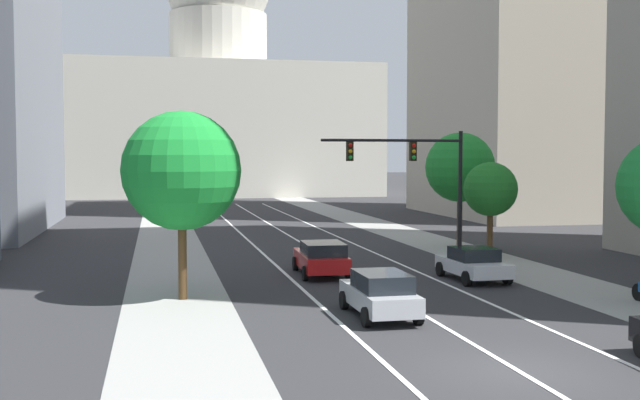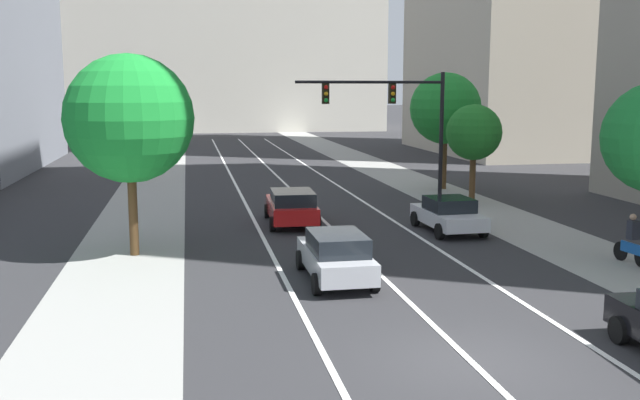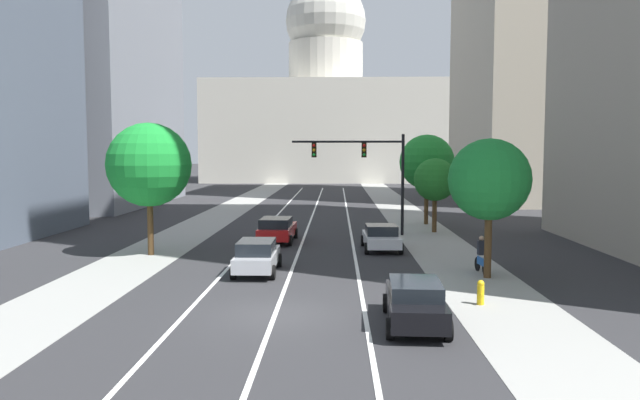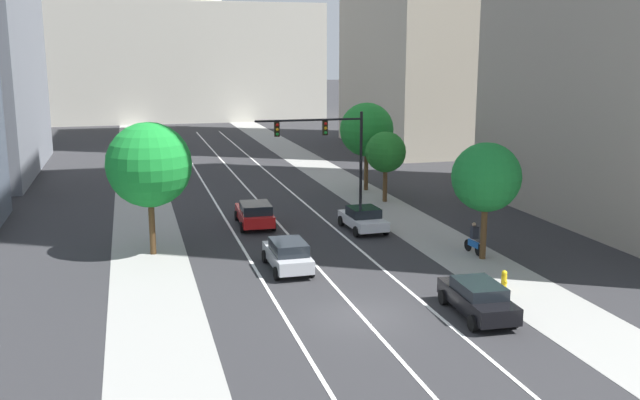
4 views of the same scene
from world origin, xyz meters
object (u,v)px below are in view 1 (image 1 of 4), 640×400
object	(u,v)px
car_white	(473,263)
car_red	(321,258)
traffic_signal_mast	(418,168)
capitol_building	(219,104)
car_silver	(380,293)
street_tree_far_right	(490,190)
street_tree_near_right	(460,167)
street_tree_mid_left	(182,171)

from	to	relation	value
car_white	car_red	world-z (taller)	car_red
car_white	car_red	xyz separation A→B (m)	(-6.13, 2.73, 0.07)
traffic_signal_mast	capitol_building	bearing A→B (deg)	93.21
car_silver	street_tree_far_right	xyz separation A→B (m)	(10.31, 14.15, 2.78)
car_silver	street_tree_near_right	size ratio (longest dim) A/B	0.64
car_white	traffic_signal_mast	distance (m)	7.25
car_silver	street_tree_mid_left	size ratio (longest dim) A/B	0.61
car_silver	car_red	world-z (taller)	car_red
traffic_signal_mast	street_tree_near_right	xyz separation A→B (m)	(4.75, 6.08, -0.06)
car_silver	street_tree_near_right	distance (m)	21.72
car_silver	street_tree_far_right	bearing A→B (deg)	-36.16
car_white	capitol_building	bearing A→B (deg)	1.69
car_white	street_tree_near_right	xyz separation A→B (m)	(4.29, 12.08, 3.98)
car_white	traffic_signal_mast	world-z (taller)	traffic_signal_mast
street_tree_near_right	street_tree_far_right	bearing A→B (deg)	-91.28
car_silver	capitol_building	bearing A→B (deg)	-1.09
capitol_building	street_tree_near_right	bearing A→B (deg)	-82.51
car_red	street_tree_mid_left	world-z (taller)	street_tree_mid_left
capitol_building	traffic_signal_mast	distance (m)	74.20
street_tree_near_right	car_red	bearing A→B (deg)	-138.10
car_red	traffic_signal_mast	world-z (taller)	traffic_signal_mast
street_tree_near_right	street_tree_far_right	xyz separation A→B (m)	(-0.10, -4.51, -1.13)
car_silver	car_red	bearing A→B (deg)	-0.03
car_silver	traffic_signal_mast	xyz separation A→B (m)	(5.66, 12.58, 3.97)
capitol_building	street_tree_far_right	bearing A→B (deg)	-83.05
street_tree_far_right	capitol_building	bearing A→B (deg)	96.95
capitol_building	car_white	distance (m)	80.69
car_red	traffic_signal_mast	size ratio (longest dim) A/B	0.64
capitol_building	car_silver	world-z (taller)	capitol_building
car_silver	car_white	world-z (taller)	car_silver
car_white	street_tree_mid_left	size ratio (longest dim) A/B	0.59
capitol_building	street_tree_mid_left	xyz separation A→B (m)	(-7.85, -81.59, -7.97)
traffic_signal_mast	car_red	bearing A→B (deg)	-149.98
car_white	traffic_signal_mast	size ratio (longest dim) A/B	0.57
car_red	street_tree_near_right	bearing A→B (deg)	-45.80
car_red	street_tree_far_right	bearing A→B (deg)	-62.56
capitol_building	car_white	bearing A→B (deg)	-86.70
car_red	capitol_building	bearing A→B (deg)	1.16
car_white	street_tree_near_right	world-z (taller)	street_tree_near_right
car_silver	car_white	bearing A→B (deg)	-43.01
capitol_building	street_tree_near_right	distance (m)	68.63
car_white	street_tree_near_right	size ratio (longest dim) A/B	0.62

